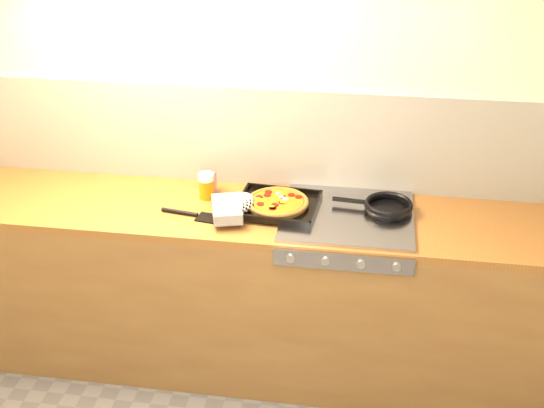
% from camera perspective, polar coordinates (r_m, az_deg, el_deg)
% --- Properties ---
extents(room_shell, '(3.20, 3.20, 3.20)m').
position_cam_1_polar(room_shell, '(3.35, -0.90, 5.58)').
color(room_shell, white).
rests_on(room_shell, ground).
extents(counter_run, '(3.20, 0.62, 0.90)m').
position_cam_1_polar(counter_run, '(3.44, -1.60, -7.12)').
color(counter_run, brown).
rests_on(counter_run, ground).
extents(stovetop, '(0.60, 0.56, 0.02)m').
position_cam_1_polar(stovetop, '(3.16, 6.35, -1.00)').
color(stovetop, '#9D9DA2').
rests_on(stovetop, counter_run).
extents(pizza_on_tray, '(0.51, 0.42, 0.06)m').
position_cam_1_polar(pizza_on_tray, '(3.16, -0.70, -0.00)').
color(pizza_on_tray, black).
rests_on(pizza_on_tray, stovetop).
extents(frying_pan, '(0.38, 0.24, 0.04)m').
position_cam_1_polar(frying_pan, '(3.20, 9.63, -0.19)').
color(frying_pan, black).
rests_on(frying_pan, stovetop).
extents(tomato_can, '(0.08, 0.08, 0.12)m').
position_cam_1_polar(tomato_can, '(3.35, -5.34, 1.83)').
color(tomato_can, maroon).
rests_on(tomato_can, counter_run).
extents(juice_glass, '(0.08, 0.08, 0.13)m').
position_cam_1_polar(juice_glass, '(3.30, -5.51, 1.53)').
color(juice_glass, orange).
rests_on(juice_glass, counter_run).
extents(wooden_spoon, '(0.30, 0.07, 0.02)m').
position_cam_1_polar(wooden_spoon, '(3.33, 2.50, 0.86)').
color(wooden_spoon, '#A47145').
rests_on(wooden_spoon, counter_run).
extents(black_spatula, '(0.29, 0.10, 0.02)m').
position_cam_1_polar(black_spatula, '(3.17, -6.77, -0.88)').
color(black_spatula, black).
rests_on(black_spatula, counter_run).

